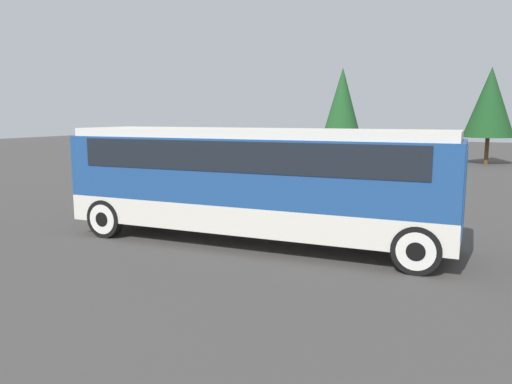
# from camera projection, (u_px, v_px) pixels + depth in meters

# --- Properties ---
(ground_plane) EXTENTS (120.00, 120.00, 0.00)m
(ground_plane) POSITION_uv_depth(u_px,v_px,m) (256.00, 242.00, 13.60)
(ground_plane) COLOR #423F3D
(tour_bus) EXTENTS (10.34, 2.69, 3.07)m
(tour_bus) POSITION_uv_depth(u_px,v_px,m) (259.00, 175.00, 13.29)
(tour_bus) COLOR silver
(tour_bus) RESTS_ON ground_plane
(parked_car_near) EXTENTS (4.10, 1.97, 1.45)m
(parked_car_near) POSITION_uv_depth(u_px,v_px,m) (268.00, 174.00, 23.06)
(parked_car_near) COLOR #7A6B5B
(parked_car_near) RESTS_ON ground_plane
(parked_car_mid) EXTENTS (4.07, 1.81, 1.26)m
(parked_car_mid) POSITION_uv_depth(u_px,v_px,m) (365.00, 185.00, 20.25)
(parked_car_mid) COLOR navy
(parked_car_mid) RESTS_ON ground_plane
(tree_left) EXTENTS (2.51, 2.51, 6.62)m
(tree_left) POSITION_uv_depth(u_px,v_px,m) (342.00, 101.00, 33.65)
(tree_left) COLOR brown
(tree_left) RESTS_ON ground_plane
(tree_center) EXTENTS (3.43, 3.43, 6.80)m
(tree_center) POSITION_uv_depth(u_px,v_px,m) (490.00, 102.00, 34.97)
(tree_center) COLOR brown
(tree_center) RESTS_ON ground_plane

